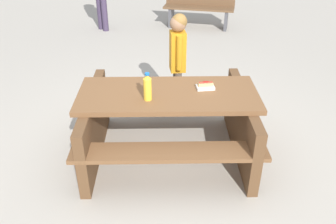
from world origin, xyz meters
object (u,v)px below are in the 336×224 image
hotdog_tray (205,86)px  park_bench_mid (199,6)px  soda_bottle (148,87)px  child_in_coat (178,52)px  picnic_table (168,119)px

hotdog_tray → park_bench_mid: 4.55m
park_bench_mid → soda_bottle: bearing=-117.9°
hotdog_tray → child_in_coat: child_in_coat is taller
park_bench_mid → child_in_coat: bearing=-116.1°
hotdog_tray → park_bench_mid: (1.64, 4.23, -0.33)m
picnic_table → hotdog_tray: bearing=-4.4°
child_in_coat → park_bench_mid: 3.74m
hotdog_tray → child_in_coat: 0.88m
soda_bottle → picnic_table: bearing=18.7°
picnic_table → child_in_coat: size_ratio=1.65×
soda_bottle → child_in_coat: child_in_coat is taller
picnic_table → hotdog_tray: (0.39, -0.03, 0.34)m
child_in_coat → soda_bottle: bearing=-123.8°
picnic_table → park_bench_mid: size_ratio=1.42×
hotdog_tray → child_in_coat: size_ratio=0.15×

